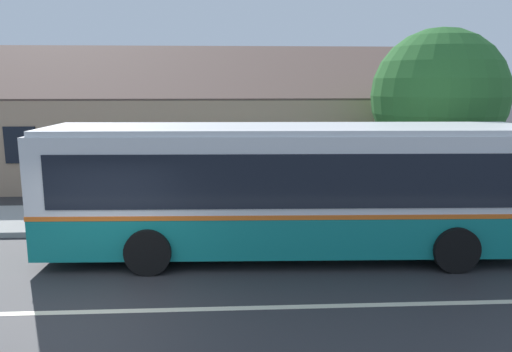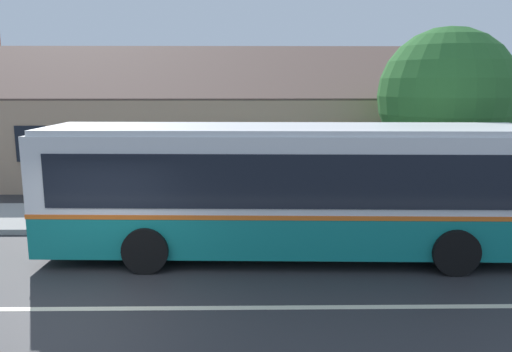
% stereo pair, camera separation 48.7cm
% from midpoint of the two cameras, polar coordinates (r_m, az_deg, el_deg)
% --- Properties ---
extents(ground_plane, '(300.00, 300.00, 0.00)m').
position_cam_midpoint_polar(ground_plane, '(9.78, -19.86, -14.42)').
color(ground_plane, '#2D2D30').
extents(sidewalk_far, '(60.00, 3.00, 0.15)m').
position_cam_midpoint_polar(sidewalk_far, '(15.25, -13.49, -4.72)').
color(sidewalk_far, '#9E9E99').
rests_on(sidewalk_far, ground).
extents(lane_divider_stripe, '(60.00, 0.16, 0.01)m').
position_cam_midpoint_polar(lane_divider_stripe, '(9.78, -19.86, -14.40)').
color(lane_divider_stripe, beige).
rests_on(lane_divider_stripe, ground).
extents(community_building, '(27.69, 10.56, 6.68)m').
position_cam_midpoint_polar(community_building, '(23.67, -13.96, 5.00)').
color(community_building, tan).
rests_on(community_building, ground).
extents(transit_bus, '(11.45, 3.03, 3.06)m').
position_cam_midpoint_polar(transit_bus, '(11.68, 2.72, -1.18)').
color(transit_bus, '#147F7A').
rests_on(transit_bus, ground).
extents(bench_by_building, '(1.84, 0.51, 0.94)m').
position_cam_midpoint_polar(bench_by_building, '(15.00, -21.57, -3.46)').
color(bench_by_building, '#4C4C4C').
rests_on(bench_by_building, sidewalk_far).
extents(bench_down_street, '(1.55, 0.51, 0.94)m').
position_cam_midpoint_polar(bench_down_street, '(14.80, -5.57, -3.00)').
color(bench_down_street, '#4C4C4C').
rests_on(bench_down_street, sidewalk_far).
extents(street_tree_primary, '(4.20, 4.20, 5.72)m').
position_cam_midpoint_polar(street_tree_primary, '(16.77, 19.37, 8.61)').
color(street_tree_primary, '#4C3828').
rests_on(street_tree_primary, ground).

